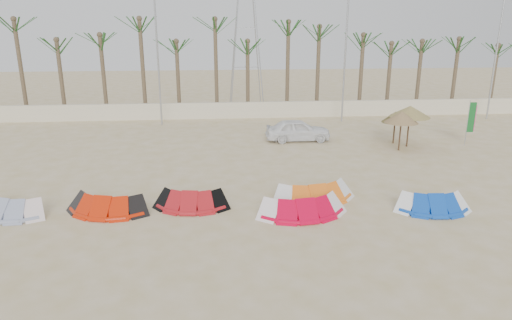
{
  "coord_description": "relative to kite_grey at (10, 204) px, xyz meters",
  "views": [
    {
      "loc": [
        -1.79,
        -14.57,
        7.64
      ],
      "look_at": [
        0.0,
        6.0,
        1.3
      ],
      "focal_mm": 32.0,
      "sensor_mm": 36.0,
      "label": 1
    }
  ],
  "objects": [
    {
      "name": "pylon",
      "position": [
        11.37,
        24.37,
        -0.42
      ],
      "size": [
        3.0,
        3.0,
        14.0
      ],
      "primitive_type": null,
      "color": "#A5A8AD",
      "rests_on": "ground"
    },
    {
      "name": "lamp_b",
      "position": [
        4.41,
        16.37,
        5.35
      ],
      "size": [
        1.25,
        0.14,
        11.0
      ],
      "color": "#A5A8AD",
      "rests_on": "ground"
    },
    {
      "name": "boundary_wall",
      "position": [
        10.37,
        18.37,
        0.23
      ],
      "size": [
        60.0,
        0.3,
        1.3
      ],
      "primitive_type": "cube",
      "color": "beige",
      "rests_on": "ground"
    },
    {
      "name": "car",
      "position": [
        13.87,
        10.71,
        0.3
      ],
      "size": [
        4.23,
        1.72,
        1.44
      ],
      "primitive_type": "imported",
      "rotation": [
        0.0,
        0.0,
        1.57
      ],
      "color": "white",
      "rests_on": "ground"
    },
    {
      "name": "flag_green",
      "position": [
        24.46,
        8.64,
        1.32
      ],
      "size": [
        0.45,
        0.06,
        2.93
      ],
      "color": "#A5A8AD",
      "rests_on": "ground"
    },
    {
      "name": "palm_line",
      "position": [
        11.04,
        19.87,
        6.03
      ],
      "size": [
        52.0,
        4.0,
        7.7
      ],
      "color": "brown",
      "rests_on": "ground"
    },
    {
      "name": "kite_grey",
      "position": [
        0.0,
        0.0,
        0.0
      ],
      "size": [
        3.55,
        2.38,
        0.9
      ],
      "color": "#9199B3",
      "rests_on": "ground"
    },
    {
      "name": "parasol_mid",
      "position": [
        20.49,
        8.68,
        1.83
      ],
      "size": [
        2.51,
        2.51,
        2.6
      ],
      "color": "#4C331E",
      "rests_on": "ground"
    },
    {
      "name": "ground",
      "position": [
        10.37,
        -3.63,
        -0.42
      ],
      "size": [
        120.0,
        120.0,
        0.0
      ],
      "primitive_type": "plane",
      "color": "beige",
      "rests_on": "ground"
    },
    {
      "name": "kite_red_right",
      "position": [
        11.95,
        -0.97,
        0.0
      ],
      "size": [
        3.74,
        1.95,
        0.9
      ],
      "color": "red",
      "rests_on": "ground"
    },
    {
      "name": "lamp_c",
      "position": [
        18.41,
        16.37,
        5.35
      ],
      "size": [
        1.25,
        0.14,
        11.0
      ],
      "color": "#A5A8AD",
      "rests_on": "ground"
    },
    {
      "name": "kite_orange",
      "position": [
        12.78,
        0.59,
        0.0
      ],
      "size": [
        3.78,
        2.07,
        0.9
      ],
      "color": "orange",
      "rests_on": "ground"
    },
    {
      "name": "parasol_left",
      "position": [
        19.65,
        7.88,
        1.65
      ],
      "size": [
        2.02,
        2.02,
        2.43
      ],
      "color": "#4C331E",
      "rests_on": "ground"
    },
    {
      "name": "kite_red_mid",
      "position": [
        7.4,
        0.13,
        -0.0
      ],
      "size": [
        3.25,
        1.86,
        0.9
      ],
      "color": "#B0161C",
      "rests_on": "ground"
    },
    {
      "name": "kite_blue",
      "position": [
        17.44,
        -1.08,
        -0.0
      ],
      "size": [
        3.12,
        1.69,
        0.9
      ],
      "color": "#0F46B7",
      "rests_on": "ground"
    },
    {
      "name": "parasol_right",
      "position": [
        19.94,
        9.53,
        1.32
      ],
      "size": [
        1.74,
        1.74,
        2.09
      ],
      "color": "#4C331E",
      "rests_on": "ground"
    },
    {
      "name": "flag_pink",
      "position": [
        24.88,
        9.33,
        1.13
      ],
      "size": [
        0.44,
        0.18,
        2.62
      ],
      "color": "#A5A8AD",
      "rests_on": "ground"
    },
    {
      "name": "lamp_d",
      "position": [
        30.41,
        16.37,
        5.35
      ],
      "size": [
        1.25,
        0.14,
        11.0
      ],
      "color": "#A5A8AD",
      "rests_on": "ground"
    },
    {
      "name": "kite_red_left",
      "position": [
        3.96,
        -0.05,
        0.0
      ],
      "size": [
        3.64,
        2.22,
        0.9
      ],
      "color": "red",
      "rests_on": "ground"
    }
  ]
}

